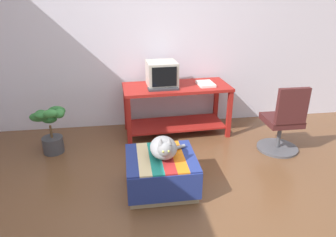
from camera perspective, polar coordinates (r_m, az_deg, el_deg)
name	(u,v)px	position (r m, az deg, el deg)	size (l,w,h in m)	color
ground_plane	(174,205)	(3.10, 1.12, -15.72)	(14.00, 14.00, 0.00)	brown
back_wall	(151,37)	(4.50, -3.11, 14.83)	(8.00, 0.10, 2.60)	silver
desk	(176,101)	(4.29, 1.55, 3.26)	(1.49, 0.70, 0.71)	maroon
tv_monitor	(162,74)	(4.19, -1.17, 8.28)	(0.42, 0.42, 0.33)	#BCB7A8
keyboard	(163,89)	(4.05, -0.89, 5.57)	(0.40, 0.15, 0.02)	#333338
book	(206,84)	(4.28, 7.01, 6.43)	(0.21, 0.29, 0.03)	white
ottoman_with_blanket	(161,173)	(3.20, -1.28, -10.07)	(0.70, 0.67, 0.38)	tan
cat	(164,148)	(3.04, -0.77, -5.45)	(0.39, 0.39, 0.28)	gray
potted_plant	(51,129)	(4.10, -21.00, -1.79)	(0.40, 0.38, 0.64)	#3D3D42
office_chair	(283,124)	(4.08, 20.68, -0.92)	(0.52, 0.52, 0.89)	#4C4C51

